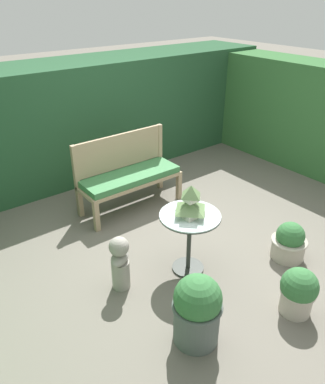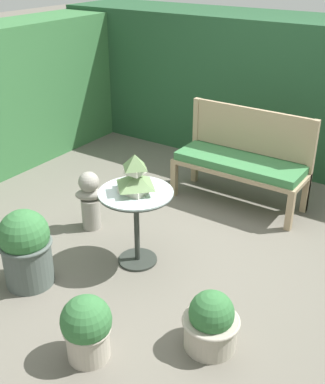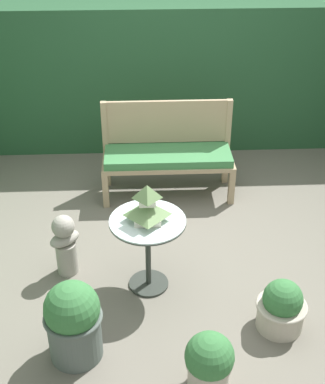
% 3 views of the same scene
% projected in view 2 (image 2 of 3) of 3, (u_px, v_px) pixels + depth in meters
% --- Properties ---
extents(ground, '(30.00, 30.00, 0.00)m').
position_uv_depth(ground, '(198.00, 251.00, 4.15)').
color(ground, '#666056').
extents(foliage_hedge_back, '(6.40, 1.06, 1.65)m').
position_uv_depth(foliage_hedge_back, '(306.00, 93.00, 5.57)').
color(foliage_hedge_back, '#234C2D').
rests_on(foliage_hedge_back, ground).
extents(garden_bench, '(1.31, 0.48, 0.49)m').
position_uv_depth(garden_bench, '(239.00, 166.00, 4.74)').
color(garden_bench, tan).
rests_on(garden_bench, ground).
extents(bench_backrest, '(1.31, 0.06, 0.94)m').
position_uv_depth(bench_backrest, '(251.00, 136.00, 4.79)').
color(bench_backrest, tan).
rests_on(bench_backrest, ground).
extents(patio_table, '(0.59, 0.59, 0.65)m').
position_uv_depth(patio_table, '(136.00, 208.00, 3.79)').
color(patio_table, '#2D332D').
rests_on(patio_table, ground).
extents(pagoda_birdhouse, '(0.27, 0.27, 0.31)m').
position_uv_depth(pagoda_birdhouse, '(135.00, 176.00, 3.67)').
color(pagoda_birdhouse, silver).
rests_on(pagoda_birdhouse, patio_table).
extents(garden_bust, '(0.30, 0.28, 0.56)m').
position_uv_depth(garden_bust, '(90.00, 199.00, 4.37)').
color(garden_bust, gray).
rests_on(garden_bust, ground).
extents(potted_plant_path_edge, '(0.40, 0.40, 0.63)m').
position_uv_depth(potted_plant_path_edge, '(26.00, 248.00, 3.62)').
color(potted_plant_path_edge, '#4C5651').
rests_on(potted_plant_path_edge, ground).
extents(potted_plant_bench_left, '(0.32, 0.32, 0.45)m').
position_uv_depth(potted_plant_bench_left, '(87.00, 328.00, 2.98)').
color(potted_plant_bench_left, '#ADA393').
rests_on(potted_plant_bench_left, ground).
extents(potted_plant_hedge_corner, '(0.38, 0.38, 0.42)m').
position_uv_depth(potted_plant_hedge_corner, '(211.00, 323.00, 3.08)').
color(potted_plant_hedge_corner, '#ADA393').
rests_on(potted_plant_hedge_corner, ground).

